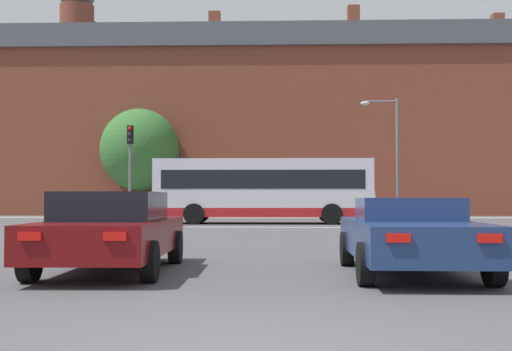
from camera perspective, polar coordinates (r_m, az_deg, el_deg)
stop_line_strip at (r=27.68m, az=1.28°, el=-4.61°), size 9.71×0.30×0.01m
far_pavement at (r=40.67m, az=1.45°, el=-3.76°), size 70.79×2.50×0.01m
brick_civic_building at (r=52.28m, az=2.53°, el=4.28°), size 46.00×14.76×19.84m
car_saloon_left at (r=11.41m, az=-12.71°, el=-4.78°), size 2.11×4.62×1.38m
car_roadster_right at (r=11.02m, az=13.54°, el=-5.18°), size 2.10×4.54×1.28m
bus_crossing_lead at (r=31.46m, az=0.64°, el=-1.23°), size 10.52×2.65×3.14m
traffic_light_far_left at (r=40.67m, az=-6.89°, el=0.01°), size 0.26×0.31×3.95m
traffic_light_near_left at (r=28.44m, az=-11.14°, el=1.45°), size 0.26×0.31×4.42m
street_lamp_junction at (r=34.60m, az=11.87°, el=2.62°), size 2.01×0.36×6.52m
pedestrian_waiting at (r=41.67m, az=10.44°, el=-2.33°), size 0.33×0.45×1.69m
tree_by_building at (r=45.03m, az=-10.31°, el=2.26°), size 5.41×5.41×7.42m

